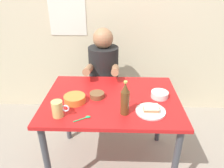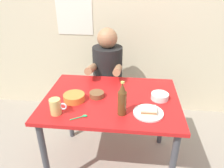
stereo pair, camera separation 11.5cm
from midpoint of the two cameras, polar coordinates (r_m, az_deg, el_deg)
ground_plane at (r=2.22m, az=1.43°, el=-20.32°), size 6.00×6.00×0.00m
wall_back at (r=2.57m, az=3.85°, el=19.65°), size 4.40×0.09×2.60m
dining_table at (r=1.79m, az=1.67°, el=-6.26°), size 1.10×0.80×0.74m
stool at (r=2.49m, az=0.21°, el=-3.87°), size 0.34×0.34×0.45m
person_seated at (r=2.29m, az=0.20°, el=4.93°), size 0.33×0.56×0.72m
plate_orange at (r=1.58m, az=11.82°, el=-7.65°), size 0.22×0.22×0.01m
sandwich at (r=1.57m, az=11.91°, el=-6.90°), size 0.11×0.09×0.04m
beer_mug at (r=1.56m, az=-12.89°, el=-5.99°), size 0.13×0.08×0.12m
beer_bottle at (r=1.49m, az=4.96°, el=-4.32°), size 0.06×0.06×0.26m
condiment_bowl_brown at (r=1.74m, az=-2.26°, el=-2.83°), size 0.12×0.12×0.04m
soup_bowl_orange at (r=1.71m, az=-8.28°, el=-3.55°), size 0.17×0.17×0.05m
rice_bowl_white at (r=1.77m, az=14.57°, el=-3.20°), size 0.14×0.14×0.05m
spoon at (r=1.52m, az=-5.95°, el=-8.77°), size 0.11×0.07×0.01m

